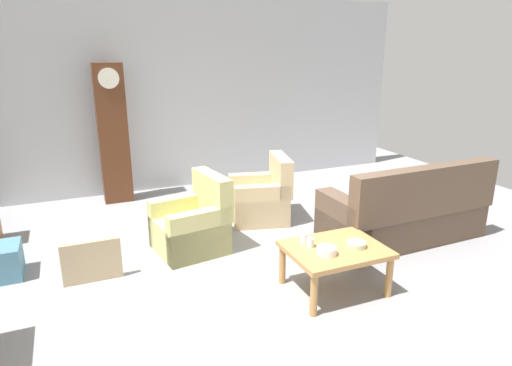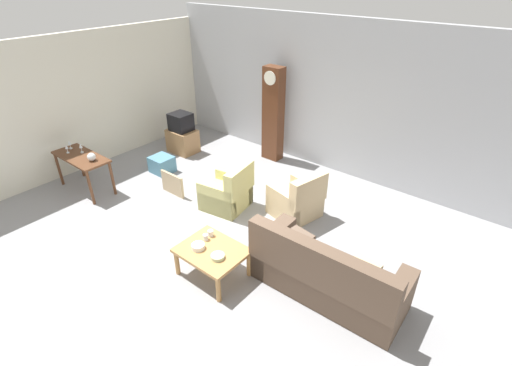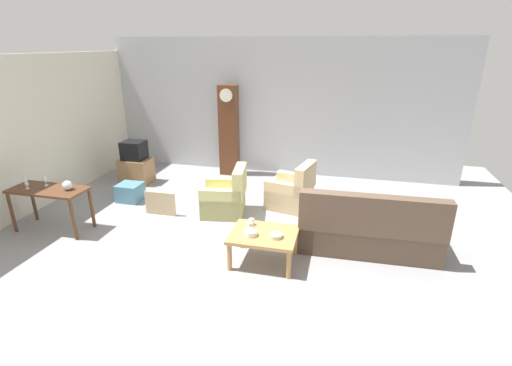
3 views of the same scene
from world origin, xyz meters
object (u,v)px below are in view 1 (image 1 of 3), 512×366
at_px(cup_white_porcelain, 304,238).
at_px(bowl_shallow_green, 356,244).
at_px(grandfather_clock, 113,134).
at_px(coffee_table_wood, 335,253).
at_px(couch_floral, 406,214).
at_px(cup_blue_rimmed, 310,243).
at_px(armchair_olive_far, 262,199).
at_px(bowl_white_stacked, 327,251).
at_px(framed_picture_leaning, 92,262).
at_px(armchair_olive_near, 193,226).

relative_size(cup_white_porcelain, bowl_shallow_green, 0.50).
bearing_deg(grandfather_clock, coffee_table_wood, -65.58).
xyz_separation_m(couch_floral, cup_blue_rimmed, (-1.73, -0.59, 0.17)).
relative_size(armchair_olive_far, grandfather_clock, 0.44).
distance_m(armchair_olive_far, bowl_white_stacked, 2.20).
height_order(framed_picture_leaning, bowl_shallow_green, bowl_shallow_green).
height_order(couch_floral, coffee_table_wood, couch_floral).
height_order(couch_floral, bowl_shallow_green, couch_floral).
xyz_separation_m(coffee_table_wood, bowl_white_stacked, (-0.17, -0.11, 0.11)).
bearing_deg(armchair_olive_near, armchair_olive_far, 26.63).
height_order(armchair_olive_far, cup_white_porcelain, armchair_olive_far).
bearing_deg(cup_blue_rimmed, cup_white_porcelain, 94.48).
distance_m(armchair_olive_far, cup_blue_rimmed, 2.00).
relative_size(grandfather_clock, framed_picture_leaning, 3.59).
distance_m(coffee_table_wood, grandfather_clock, 4.14).
height_order(couch_floral, bowl_white_stacked, couch_floral).
distance_m(couch_floral, armchair_olive_near, 2.68).
bearing_deg(armchair_olive_near, grandfather_clock, 105.65).
distance_m(cup_blue_rimmed, bowl_shallow_green, 0.46).
relative_size(couch_floral, cup_blue_rimmed, 22.81).
bearing_deg(bowl_white_stacked, bowl_shallow_green, 5.07).
bearing_deg(coffee_table_wood, armchair_olive_near, 125.66).
xyz_separation_m(framed_picture_leaning, cup_blue_rimmed, (2.01, -1.03, 0.29)).
xyz_separation_m(grandfather_clock, bowl_white_stacked, (1.52, -3.82, -0.58)).
distance_m(coffee_table_wood, bowl_shallow_green, 0.23).
xyz_separation_m(armchair_olive_near, bowl_white_stacked, (0.89, -1.58, 0.20)).
relative_size(couch_floral, framed_picture_leaning, 3.54).
xyz_separation_m(armchair_olive_far, bowl_shallow_green, (0.09, -2.14, 0.19)).
distance_m(coffee_table_wood, framed_picture_leaning, 2.52).
xyz_separation_m(armchair_olive_near, cup_blue_rimmed, (0.83, -1.37, 0.21)).
bearing_deg(armchair_olive_far, cup_blue_rimmed, -99.74).
bearing_deg(bowl_shallow_green, framed_picture_leaning, 153.69).
height_order(coffee_table_wood, framed_picture_leaning, coffee_table_wood).
bearing_deg(armchair_olive_near, cup_blue_rimmed, -58.84).
distance_m(armchair_olive_near, grandfather_clock, 2.45).
xyz_separation_m(armchair_olive_far, coffee_table_wood, (-0.11, -2.06, 0.10)).
bearing_deg(framed_picture_leaning, cup_white_porcelain, -24.46).
distance_m(cup_blue_rimmed, bowl_white_stacked, 0.22).
relative_size(framed_picture_leaning, cup_white_porcelain, 6.08).
xyz_separation_m(bowl_white_stacked, bowl_shallow_green, (0.36, 0.03, -0.01)).
bearing_deg(cup_blue_rimmed, coffee_table_wood, -24.48).
relative_size(grandfather_clock, cup_blue_rimmed, 23.17).
distance_m(couch_floral, cup_white_porcelain, 1.81).
height_order(armchair_olive_far, bowl_shallow_green, armchair_olive_far).
height_order(armchair_olive_far, cup_blue_rimmed, armchair_olive_far).
xyz_separation_m(couch_floral, bowl_shallow_green, (-1.31, -0.77, 0.15)).
bearing_deg(armchair_olive_far, cup_white_porcelain, -100.59).
distance_m(armchair_olive_near, coffee_table_wood, 1.82).
distance_m(armchair_olive_near, armchair_olive_far, 1.30).
bearing_deg(framed_picture_leaning, armchair_olive_far, 21.63).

